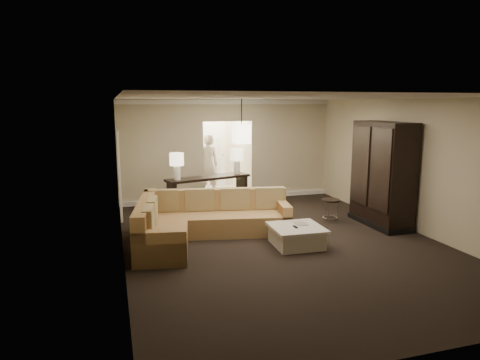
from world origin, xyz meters
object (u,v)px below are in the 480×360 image
object	(u,v)px
coffee_table	(297,236)
console_table	(208,190)
armoire	(382,176)
sectional_sofa	(200,221)
person	(208,162)
drink_table	(330,206)

from	to	relation	value
coffee_table	console_table	bearing A→B (deg)	106.81
coffee_table	armoire	distance (m)	2.68
coffee_table	console_table	distance (m)	3.44
sectional_sofa	coffee_table	bearing A→B (deg)	-19.07
sectional_sofa	coffee_table	xyz separation A→B (m)	(1.69, -0.95, -0.16)
coffee_table	person	distance (m)	4.98
sectional_sofa	coffee_table	world-z (taller)	sectional_sofa
armoire	drink_table	size ratio (longest dim) A/B	4.40
console_table	armoire	size ratio (longest dim) A/B	0.99
coffee_table	person	size ratio (longest dim) A/B	0.49
armoire	person	xyz separation A→B (m)	(-3.04, 4.07, -0.09)
console_table	armoire	distance (m)	4.23
sectional_sofa	drink_table	bearing A→B (deg)	17.60
sectional_sofa	armoire	bearing A→B (deg)	8.22
console_table	drink_table	bearing A→B (deg)	-53.72
person	sectional_sofa	bearing A→B (deg)	67.64
drink_table	console_table	bearing A→B (deg)	141.75
armoire	person	world-z (taller)	armoire
sectional_sofa	drink_table	distance (m)	3.16
coffee_table	console_table	xyz separation A→B (m)	(-0.99, 3.28, 0.31)
sectional_sofa	person	size ratio (longest dim) A/B	1.67
console_table	person	distance (m)	1.71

